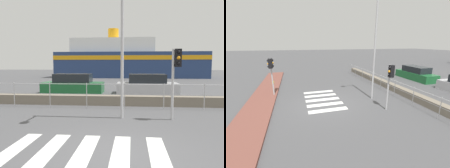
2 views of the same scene
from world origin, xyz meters
The scene contains 9 objects.
ground_plane centered at (0.00, 0.00, 0.00)m, with size 160.00×160.00×0.00m, color #4C4C4F.
sidewalk_brick centered at (0.00, -4.10, 0.06)m, with size 24.00×1.80×0.12m.
crosswalk centered at (-0.81, 0.00, 0.00)m, with size 4.05×2.40×0.01m.
seawall centered at (0.00, 6.20, 0.25)m, with size 20.70×0.55×0.51m.
harbor_fence centered at (0.00, 5.32, 0.82)m, with size 18.67×0.04×1.25m.
traffic_light_near centered at (-2.61, -3.40, 2.21)m, with size 0.58×0.41×2.83m.
traffic_light_far centered at (2.01, 3.36, 2.01)m, with size 0.34×0.32×2.73m.
streetlamp centered at (-0.04, 3.24, 4.17)m, with size 0.32×1.30×6.81m.
parked_car_green centered at (-4.13, 11.10, 0.61)m, with size 4.58×1.73×1.43m.
Camera 2 is at (9.07, -1.79, 3.91)m, focal length 24.00 mm.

